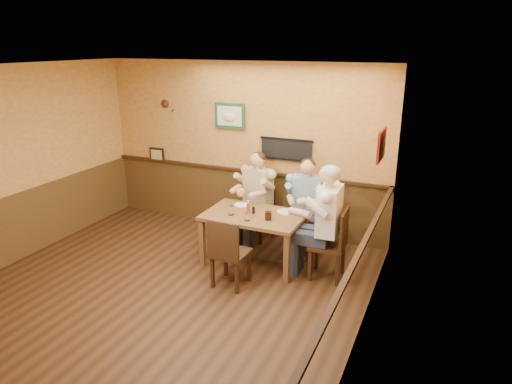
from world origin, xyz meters
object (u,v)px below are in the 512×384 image
at_px(chair_back_left, 258,212).
at_px(chair_right_end, 328,244).
at_px(diner_blue_polo, 306,209).
at_px(salt_shaker, 249,207).
at_px(dining_table, 254,220).
at_px(chair_near_side, 231,251).
at_px(water_glass_mid, 247,217).
at_px(hot_sauce_bottle, 248,208).
at_px(water_glass_left, 231,210).
at_px(cola_tumbler, 268,216).
at_px(pepper_shaker, 254,210).
at_px(diner_white_elder, 328,229).
at_px(diner_tan_shirt, 258,201).
at_px(chair_back_right, 306,220).

relative_size(chair_back_left, chair_right_end, 0.92).
relative_size(diner_blue_polo, salt_shaker, 16.04).
bearing_deg(dining_table, chair_near_side, -91.23).
bearing_deg(chair_near_side, dining_table, -89.88).
bearing_deg(water_glass_mid, diner_blue_polo, 63.82).
xyz_separation_m(water_glass_mid, hot_sauce_bottle, (-0.08, 0.21, 0.04)).
distance_m(chair_right_end, water_glass_left, 1.42).
distance_m(dining_table, cola_tumbler, 0.34).
bearing_deg(water_glass_mid, cola_tumbler, 28.34).
xyz_separation_m(chair_back_left, salt_shaker, (0.14, -0.68, 0.33)).
bearing_deg(cola_tumbler, salt_shaker, 149.36).
distance_m(diner_blue_polo, water_glass_mid, 1.18).
height_order(chair_right_end, hot_sauce_bottle, chair_right_end).
xyz_separation_m(water_glass_left, pepper_shaker, (0.27, 0.18, -0.02)).
bearing_deg(diner_white_elder, diner_tan_shirt, -122.92).
distance_m(chair_back_right, diner_white_elder, 1.02).
height_order(diner_tan_shirt, cola_tumbler, diner_tan_shirt).
xyz_separation_m(chair_back_right, water_glass_left, (-0.81, -0.94, 0.37)).
xyz_separation_m(dining_table, water_glass_left, (-0.29, -0.16, 0.16)).
bearing_deg(pepper_shaker, water_glass_mid, -84.31).
bearing_deg(pepper_shaker, chair_back_right, 54.58).
bearing_deg(chair_right_end, hot_sauce_bottle, -90.72).
xyz_separation_m(diner_blue_polo, salt_shaker, (-0.67, -0.67, 0.15)).
bearing_deg(diner_white_elder, chair_back_right, -147.29).
bearing_deg(chair_back_left, diner_tan_shirt, 13.11).
height_order(dining_table, chair_back_left, chair_back_left).
relative_size(water_glass_left, cola_tumbler, 1.12).
bearing_deg(hot_sauce_bottle, dining_table, 38.85).
xyz_separation_m(diner_blue_polo, diner_white_elder, (0.56, -0.81, 0.07)).
xyz_separation_m(chair_right_end, cola_tumbler, (-0.82, -0.10, 0.31)).
bearing_deg(cola_tumbler, water_glass_left, -176.96).
distance_m(dining_table, water_glass_mid, 0.31).
bearing_deg(hot_sauce_bottle, diner_blue_polo, 54.49).
xyz_separation_m(chair_near_side, water_glass_left, (-0.27, 0.56, 0.34)).
bearing_deg(water_glass_left, dining_table, 29.35).
bearing_deg(hot_sauce_bottle, chair_right_end, 1.41).
bearing_deg(water_glass_left, hot_sauce_bottle, 25.91).
bearing_deg(diner_tan_shirt, chair_near_side, -67.04).
bearing_deg(chair_near_side, chair_back_left, -78.80).
bearing_deg(water_glass_left, diner_white_elder, 5.56).
height_order(chair_back_left, diner_blue_polo, diner_blue_polo).
height_order(chair_back_right, diner_white_elder, diner_white_elder).
relative_size(chair_near_side, diner_tan_shirt, 0.74).
xyz_separation_m(dining_table, salt_shaker, (-0.14, 0.11, 0.13)).
bearing_deg(salt_shaker, water_glass_mid, -68.59).
xyz_separation_m(diner_tan_shirt, cola_tumbler, (0.55, -0.92, 0.16)).
height_order(salt_shaker, pepper_shaker, pepper_shaker).
relative_size(chair_right_end, diner_white_elder, 0.70).
bearing_deg(diner_blue_polo, pepper_shaker, -137.19).
bearing_deg(diner_white_elder, chair_back_left, -122.92).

